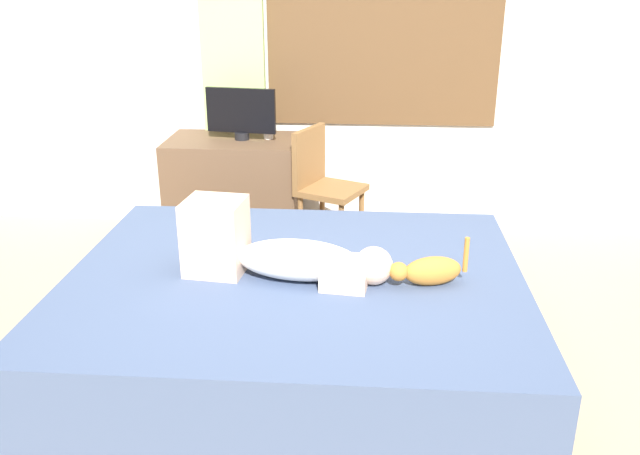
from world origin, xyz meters
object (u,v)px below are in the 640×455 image
person_lying (277,252)px  cat (429,271)px  chair_by_desk (322,182)px  bed (296,325)px  cup (268,133)px  desk (235,191)px  tv_monitor (241,113)px

person_lying → cat: size_ratio=2.69×
person_lying → chair_by_desk: 1.52m
cat → chair_by_desk: (-0.58, 1.56, -0.09)m
chair_by_desk → cat: bearing=-69.6°
bed → person_lying: bearing=-163.1°
bed → cup: 1.82m
person_lying → bed: bearing=16.9°
person_lying → desk: size_ratio=1.05×
cup → desk: bearing=-171.6°
person_lying → cat: (0.67, -0.05, -0.05)m
bed → desk: desk is taller
cat → desk: 2.13m
person_lying → cat: 0.68m
chair_by_desk → bed: bearing=-90.7°
chair_by_desk → cup: bearing=150.4°
person_lying → desk: person_lying is taller
cat → tv_monitor: size_ratio=0.73×
tv_monitor → chair_by_desk: 0.72m
cup → chair_by_desk: size_ratio=0.09×
person_lying → cup: (-0.29, 1.73, 0.13)m
person_lying → chair_by_desk: (0.10, 1.51, -0.14)m
bed → cup: size_ratio=28.08×
bed → tv_monitor: size_ratio=4.45×
person_lying → desk: bearing=107.5°
cat → chair_by_desk: size_ratio=0.41×
desk → tv_monitor: bearing=-0.0°
desk → cup: (0.24, 0.04, 0.41)m
cat → bed: bearing=173.3°
tv_monitor → chair_by_desk: bearing=-18.0°
tv_monitor → bed: bearing=-71.9°
tv_monitor → cat: bearing=-56.7°
bed → tv_monitor: (-0.54, 1.67, 0.66)m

